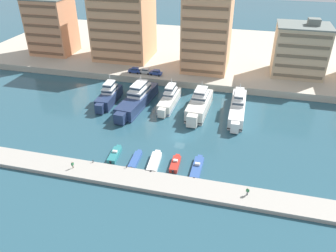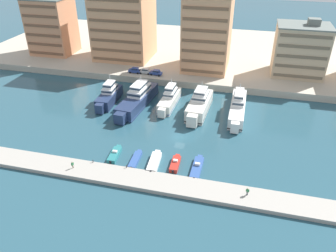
{
  "view_description": "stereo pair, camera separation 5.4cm",
  "coord_description": "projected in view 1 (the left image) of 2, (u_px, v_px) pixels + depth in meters",
  "views": [
    {
      "loc": [
        13.6,
        -66.01,
        43.24
      ],
      "look_at": [
        -3.09,
        0.35,
        2.5
      ],
      "focal_mm": 35.0,
      "sensor_mm": 36.0,
      "label": 1
    },
    {
      "loc": [
        13.65,
        -65.99,
        43.24
      ],
      "look_at": [
        -3.09,
        0.35,
        2.5
      ],
      "focal_mm": 35.0,
      "sensor_mm": 36.0,
      "label": 2
    }
  ],
  "objects": [
    {
      "name": "ground_plane",
      "position": [
        180.0,
        137.0,
        79.97
      ],
      "size": [
        400.0,
        400.0,
        0.0
      ],
      "primitive_type": "plane",
      "color": "#285160"
    },
    {
      "name": "quay_promenade",
      "position": [
        213.0,
        52.0,
        132.5
      ],
      "size": [
        180.0,
        70.0,
        2.17
      ],
      "primitive_type": "cube",
      "color": "#BCB29E",
      "rests_on": "ground"
    },
    {
      "name": "pier_dock",
      "position": [
        160.0,
        183.0,
        64.65
      ],
      "size": [
        120.0,
        5.61,
        0.86
      ],
      "primitive_type": "cube",
      "color": "#A8A399",
      "rests_on": "ground"
    },
    {
      "name": "yacht_navy_far_left",
      "position": [
        109.0,
        96.0,
        95.15
      ],
      "size": [
        4.5,
        15.53,
        7.7
      ],
      "color": "navy",
      "rests_on": "ground"
    },
    {
      "name": "yacht_navy_left",
      "position": [
        138.0,
        98.0,
        93.29
      ],
      "size": [
        6.83,
        23.45,
        8.12
      ],
      "color": "navy",
      "rests_on": "ground"
    },
    {
      "name": "yacht_ivory_mid_left",
      "position": [
        170.0,
        99.0,
        93.72
      ],
      "size": [
        4.06,
        16.45,
        7.52
      ],
      "color": "silver",
      "rests_on": "ground"
    },
    {
      "name": "yacht_ivory_center_left",
      "position": [
        199.0,
        104.0,
        89.99
      ],
      "size": [
        5.57,
        18.6,
        8.12
      ],
      "color": "silver",
      "rests_on": "ground"
    },
    {
      "name": "yacht_white_center",
      "position": [
        238.0,
        107.0,
        89.22
      ],
      "size": [
        3.9,
        21.74,
        7.78
      ],
      "color": "white",
      "rests_on": "ground"
    },
    {
      "name": "motorboat_teal_far_left",
      "position": [
        115.0,
        154.0,
        73.05
      ],
      "size": [
        2.26,
        6.65,
        1.26
      ],
      "color": "teal",
      "rests_on": "ground"
    },
    {
      "name": "motorboat_blue_left",
      "position": [
        135.0,
        160.0,
        71.46
      ],
      "size": [
        1.87,
        6.98,
        0.81
      ],
      "color": "#33569E",
      "rests_on": "ground"
    },
    {
      "name": "motorboat_white_mid_left",
      "position": [
        154.0,
        162.0,
        70.48
      ],
      "size": [
        2.57,
        7.84,
        1.05
      ],
      "color": "white",
      "rests_on": "ground"
    },
    {
      "name": "motorboat_red_center_left",
      "position": [
        175.0,
        164.0,
        70.05
      ],
      "size": [
        1.92,
        6.19,
        1.35
      ],
      "color": "red",
      "rests_on": "ground"
    },
    {
      "name": "motorboat_blue_center",
      "position": [
        197.0,
        167.0,
        68.98
      ],
      "size": [
        1.95,
        8.37,
        1.33
      ],
      "color": "#33569E",
      "rests_on": "ground"
    },
    {
      "name": "car_blue_far_left",
      "position": [
        135.0,
        70.0,
        109.91
      ],
      "size": [
        4.14,
        2.01,
        1.8
      ],
      "color": "#28428E",
      "rests_on": "quay_promenade"
    },
    {
      "name": "car_silver_left",
      "position": [
        145.0,
        71.0,
        109.34
      ],
      "size": [
        4.13,
        1.99,
        1.8
      ],
      "color": "#B7BCC1",
      "rests_on": "quay_promenade"
    },
    {
      "name": "car_blue_mid_left",
      "position": [
        156.0,
        72.0,
        108.24
      ],
      "size": [
        4.24,
        2.21,
        1.8
      ],
      "color": "#28428E",
      "rests_on": "quay_promenade"
    },
    {
      "name": "apartment_block_far_left",
      "position": [
        52.0,
        26.0,
        123.99
      ],
      "size": [
        15.43,
        13.48,
        22.6
      ],
      "color": "tan",
      "rests_on": "quay_promenade"
    },
    {
      "name": "apartment_block_left",
      "position": [
        123.0,
        20.0,
        117.76
      ],
      "size": [
        20.16,
        17.75,
        29.33
      ],
      "color": "tan",
      "rests_on": "quay_promenade"
    },
    {
      "name": "apartment_block_mid_left",
      "position": [
        208.0,
        29.0,
        108.06
      ],
      "size": [
        15.19,
        17.42,
        28.86
      ],
      "color": "tan",
      "rests_on": "quay_promenade"
    },
    {
      "name": "apartment_block_center_left",
      "position": [
        300.0,
        50.0,
        105.43
      ],
      "size": [
        16.38,
        12.8,
        18.25
      ],
      "color": "#C6AD89",
      "rests_on": "quay_promenade"
    },
    {
      "name": "pedestrian_near_edge",
      "position": [
        73.0,
        164.0,
        67.63
      ],
      "size": [
        0.38,
        0.56,
        1.57
      ],
      "color": "#7A6B56",
      "rests_on": "pier_dock"
    },
    {
      "name": "pedestrian_mid_deck",
      "position": [
        248.0,
        191.0,
        60.69
      ],
      "size": [
        0.62,
        0.31,
        1.63
      ],
      "color": "#282D3D",
      "rests_on": "pier_dock"
    },
    {
      "name": "bollard_west",
      "position": [
        93.0,
        161.0,
        69.66
      ],
      "size": [
        0.2,
        0.2,
        0.61
      ],
      "color": "#2D2D33",
      "rests_on": "pier_dock"
    },
    {
      "name": "bollard_west_mid",
      "position": [
        126.0,
        166.0,
        68.07
      ],
      "size": [
        0.2,
        0.2,
        0.61
      ],
      "color": "#2D2D33",
      "rests_on": "pier_dock"
    }
  ]
}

